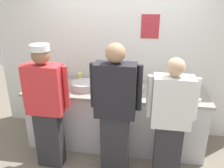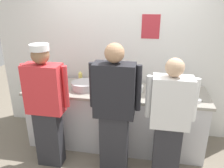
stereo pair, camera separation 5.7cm
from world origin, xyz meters
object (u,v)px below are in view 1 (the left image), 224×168
object	(u,v)px
chef_far_right	(170,120)
plate_stack_front	(136,88)
sheet_tray	(177,92)
mixing_bowl_steel	(84,86)
squeeze_bottle_secondary	(116,83)
chefs_knife	(57,89)
chef_near_left	(46,105)
squeeze_bottle_primary	(80,77)
chef_center	(115,109)
ramekin_orange_sauce	(197,100)
deli_cup	(47,83)
ramekin_yellow_sauce	(64,83)

from	to	relation	value
chef_far_right	plate_stack_front	world-z (taller)	chef_far_right
sheet_tray	mixing_bowl_steel	bearing A→B (deg)	-176.98
squeeze_bottle_secondary	chefs_knife	xyz separation A→B (m)	(-0.86, -0.16, -0.09)
chef_near_left	chefs_knife	bearing A→B (deg)	96.10
mixing_bowl_steel	squeeze_bottle_primary	xyz separation A→B (m)	(-0.15, 0.28, 0.03)
chef_center	ramekin_orange_sauce	size ratio (longest dim) A/B	16.45
chef_center	squeeze_bottle_secondary	xyz separation A→B (m)	(-0.09, 0.65, 0.09)
chef_far_right	squeeze_bottle_primary	xyz separation A→B (m)	(-1.36, 0.86, 0.16)
chef_center	squeeze_bottle_primary	bearing A→B (deg)	129.47
chef_near_left	plate_stack_front	world-z (taller)	chef_near_left
mixing_bowl_steel	sheet_tray	distance (m)	1.35
mixing_bowl_steel	ramekin_orange_sauce	bearing A→B (deg)	-5.66
chef_near_left	ramekin_orange_sauce	xyz separation A→B (m)	(1.93, 0.41, 0.03)
mixing_bowl_steel	squeeze_bottle_primary	bearing A→B (deg)	117.53
chef_near_left	squeeze_bottle_primary	bearing A→B (deg)	76.99
chef_center	sheet_tray	world-z (taller)	chef_center
ramekin_orange_sauce	deli_cup	xyz separation A→B (m)	(-2.19, 0.21, 0.02)
squeeze_bottle_primary	deli_cup	bearing A→B (deg)	-153.98
squeeze_bottle_primary	chefs_knife	bearing A→B (deg)	-125.04
squeeze_bottle_primary	chefs_knife	world-z (taller)	squeeze_bottle_primary
chefs_knife	chef_center	bearing A→B (deg)	-27.50
chef_near_left	chef_center	world-z (taller)	chef_center
squeeze_bottle_primary	mixing_bowl_steel	bearing A→B (deg)	-62.47
chef_near_left	chef_center	bearing A→B (deg)	0.05
deli_cup	ramekin_orange_sauce	bearing A→B (deg)	-5.44
mixing_bowl_steel	ramekin_orange_sauce	distance (m)	1.59
deli_cup	squeeze_bottle_secondary	bearing A→B (deg)	1.71
plate_stack_front	ramekin_yellow_sauce	world-z (taller)	plate_stack_front
plate_stack_front	ramekin_orange_sauce	size ratio (longest dim) A/B	2.17
chef_far_right	mixing_bowl_steel	xyz separation A→B (m)	(-1.22, 0.58, 0.13)
chef_near_left	chef_center	size ratio (longest dim) A/B	0.97
plate_stack_front	chefs_knife	size ratio (longest dim) A/B	0.83
squeeze_bottle_secondary	ramekin_yellow_sauce	bearing A→B (deg)	175.09
squeeze_bottle_secondary	sheet_tray	bearing A→B (deg)	-0.84
chef_near_left	ramekin_orange_sauce	bearing A→B (deg)	12.12
chef_near_left	sheet_tray	world-z (taller)	chef_near_left
plate_stack_front	sheet_tray	bearing A→B (deg)	0.60
ramekin_orange_sauce	deli_cup	bearing A→B (deg)	174.56
chef_near_left	ramekin_orange_sauce	distance (m)	1.97
plate_stack_front	mixing_bowl_steel	world-z (taller)	mixing_bowl_steel
squeeze_bottle_secondary	deli_cup	world-z (taller)	squeeze_bottle_secondary
mixing_bowl_steel	ramekin_yellow_sauce	bearing A→B (deg)	157.20
chef_far_right	squeeze_bottle_secondary	world-z (taller)	chef_far_right
squeeze_bottle_primary	chefs_knife	distance (m)	0.44
chefs_knife	deli_cup	bearing A→B (deg)	149.22
ramekin_yellow_sauce	ramekin_orange_sauce	distance (m)	1.98
squeeze_bottle_primary	chef_near_left	bearing A→B (deg)	-103.01
chef_far_right	mixing_bowl_steel	size ratio (longest dim) A/B	4.30
ramekin_orange_sauce	chefs_knife	xyz separation A→B (m)	(-1.98, 0.08, -0.02)
chef_near_left	squeeze_bottle_secondary	bearing A→B (deg)	39.01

